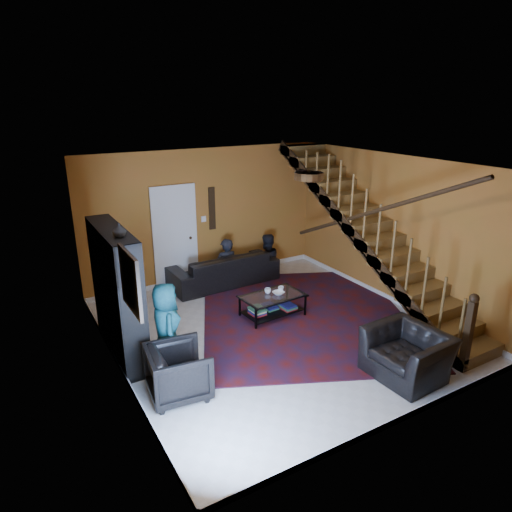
{
  "coord_description": "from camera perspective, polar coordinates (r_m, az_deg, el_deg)",
  "views": [
    {
      "loc": [
        -3.76,
        -5.82,
        3.76
      ],
      "look_at": [
        -0.14,
        0.4,
        1.24
      ],
      "focal_mm": 32.0,
      "sensor_mm": 36.0,
      "label": 1
    }
  ],
  "objects": [
    {
      "name": "floor",
      "position": [
        7.88,
        2.35,
        -9.25
      ],
      "size": [
        5.5,
        5.5,
        0.0
      ],
      "primitive_type": "plane",
      "color": "beige",
      "rests_on": "ground"
    },
    {
      "name": "room",
      "position": [
        8.42,
        -10.36,
        -7.24
      ],
      "size": [
        5.5,
        5.5,
        5.5
      ],
      "color": "#A75C25",
      "rests_on": "ground"
    },
    {
      "name": "staircase",
      "position": [
        8.6,
        14.51,
        2.7
      ],
      "size": [
        0.95,
        5.02,
        3.18
      ],
      "color": "brown",
      "rests_on": "floor"
    },
    {
      "name": "bookshelf",
      "position": [
        7.13,
        -16.86,
        -4.69
      ],
      "size": [
        0.35,
        1.8,
        2.0
      ],
      "color": "black",
      "rests_on": "floor"
    },
    {
      "name": "door",
      "position": [
        9.48,
        -10.07,
        2.18
      ],
      "size": [
        0.82,
        0.05,
        2.05
      ],
      "primitive_type": "cube",
      "color": "silver",
      "rests_on": "floor"
    },
    {
      "name": "framed_picture",
      "position": [
        5.45,
        -15.46,
        -3.11
      ],
      "size": [
        0.04,
        0.74,
        0.74
      ],
      "primitive_type": "cube",
      "color": "#9A331C",
      "rests_on": "room"
    },
    {
      "name": "wall_hanging",
      "position": [
        9.66,
        -5.53,
        5.93
      ],
      "size": [
        0.14,
        0.03,
        0.9
      ],
      "primitive_type": "cube",
      "color": "black",
      "rests_on": "room"
    },
    {
      "name": "ceiling_fixture",
      "position": [
        6.36,
        6.61,
        9.9
      ],
      "size": [
        0.4,
        0.4,
        0.1
      ],
      "primitive_type": "cylinder",
      "color": "#3F2814",
      "rests_on": "room"
    },
    {
      "name": "rug",
      "position": [
        8.4,
        6.01,
        -7.37
      ],
      "size": [
        4.98,
        5.23,
        0.02
      ],
      "primitive_type": "cube",
      "rotation": [
        0.0,
        0.0,
        -0.43
      ],
      "color": "#410D0B",
      "rests_on": "floor"
    },
    {
      "name": "sofa",
      "position": [
        9.65,
        -4.09,
        -1.59
      ],
      "size": [
        2.31,
        0.95,
        0.67
      ],
      "primitive_type": "imported",
      "rotation": [
        0.0,
        0.0,
        3.16
      ],
      "color": "black",
      "rests_on": "floor"
    },
    {
      "name": "armchair_left",
      "position": [
        6.25,
        -9.64,
        -14.08
      ],
      "size": [
        0.86,
        0.84,
        0.71
      ],
      "primitive_type": "imported",
      "rotation": [
        0.0,
        0.0,
        1.46
      ],
      "color": "black",
      "rests_on": "floor"
    },
    {
      "name": "armchair_right",
      "position": [
        6.9,
        18.35,
        -11.54
      ],
      "size": [
        0.96,
        1.09,
        0.68
      ],
      "primitive_type": "imported",
      "rotation": [
        0.0,
        0.0,
        -1.52
      ],
      "color": "black",
      "rests_on": "floor"
    },
    {
      "name": "person_adult_a",
      "position": [
        9.76,
        -3.73,
        -1.82
      ],
      "size": [
        0.53,
        0.35,
        1.42
      ],
      "primitive_type": "imported",
      "rotation": [
        0.0,
        0.0,
        3.11
      ],
      "color": "black",
      "rests_on": "sofa"
    },
    {
      "name": "person_adult_b",
      "position": [
        10.22,
        1.32,
        -0.95
      ],
      "size": [
        0.69,
        0.56,
        1.36
      ],
      "primitive_type": "imported",
      "rotation": [
        0.0,
        0.0,
        3.2
      ],
      "color": "black",
      "rests_on": "sofa"
    },
    {
      "name": "person_child",
      "position": [
        6.68,
        -11.13,
        -8.73
      ],
      "size": [
        0.5,
        0.7,
        1.33
      ],
      "primitive_type": "imported",
      "rotation": [
        0.0,
        0.0,
        1.44
      ],
      "color": "#1A6162",
      "rests_on": "armchair_left"
    },
    {
      "name": "coffee_table",
      "position": [
        8.25,
        2.08,
        -6.05
      ],
      "size": [
        1.13,
        0.71,
        0.42
      ],
      "rotation": [
        0.0,
        0.0,
        0.07
      ],
      "color": "black",
      "rests_on": "floor"
    },
    {
      "name": "cup_a",
      "position": [
        8.23,
        1.48,
        -4.37
      ],
      "size": [
        0.15,
        0.15,
        0.09
      ],
      "primitive_type": "imported",
      "rotation": [
        0.0,
        0.0,
        -0.32
      ],
      "color": "#999999",
      "rests_on": "coffee_table"
    },
    {
      "name": "cup_b",
      "position": [
        8.3,
        3.13,
        -4.16
      ],
      "size": [
        0.14,
        0.14,
        0.1
      ],
      "primitive_type": "imported",
      "rotation": [
        0.0,
        0.0,
        0.41
      ],
      "color": "#999999",
      "rests_on": "coffee_table"
    },
    {
      "name": "bowl",
      "position": [
        8.2,
        2.83,
        -4.65
      ],
      "size": [
        0.24,
        0.24,
        0.05
      ],
      "primitive_type": "imported",
      "rotation": [
        0.0,
        0.0,
        0.2
      ],
      "color": "#999999",
      "rests_on": "coffee_table"
    },
    {
      "name": "vase",
      "position": [
        6.3,
        -16.73,
        3.11
      ],
      "size": [
        0.18,
        0.18,
        0.19
      ],
      "primitive_type": "imported",
      "color": "#999999",
      "rests_on": "bookshelf"
    },
    {
      "name": "popcorn_bucket",
      "position": [
        6.62,
        -10.95,
        -14.7
      ],
      "size": [
        0.18,
        0.18,
        0.15
      ],
      "primitive_type": "cylinder",
      "rotation": [
        0.0,
        0.0,
        0.37
      ],
      "color": "red",
      "rests_on": "rug"
    }
  ]
}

